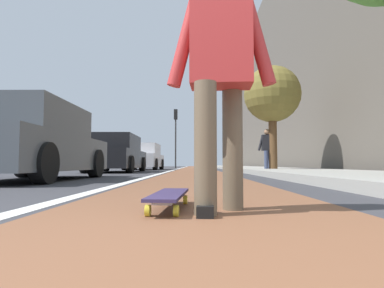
{
  "coord_description": "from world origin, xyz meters",
  "views": [
    {
      "loc": [
        -0.72,
        0.03,
        0.31
      ],
      "look_at": [
        12.18,
        0.16,
        1.13
      ],
      "focal_mm": 30.04,
      "sensor_mm": 36.0,
      "label": 1
    }
  ],
  "objects_px": {
    "skater_person": "(220,69)",
    "parked_car_mid": "(117,154)",
    "parked_car_far": "(144,157)",
    "skateboard": "(169,196)",
    "pedestrian_distant": "(267,148)",
    "street_tree_mid": "(272,95)",
    "traffic_light": "(176,128)",
    "parked_car_near": "(32,144)"
  },
  "relations": [
    {
      "from": "parked_car_near",
      "to": "street_tree_mid",
      "type": "bearing_deg",
      "value": -46.98
    },
    {
      "from": "skateboard",
      "to": "skater_person",
      "type": "bearing_deg",
      "value": -113.3
    },
    {
      "from": "skater_person",
      "to": "pedestrian_distant",
      "type": "distance_m",
      "value": 10.27
    },
    {
      "from": "skater_person",
      "to": "parked_car_mid",
      "type": "distance_m",
      "value": 11.21
    },
    {
      "from": "traffic_light",
      "to": "street_tree_mid",
      "type": "xyz_separation_m",
      "value": [
        -13.36,
        -4.45,
        -0.29
      ]
    },
    {
      "from": "parked_car_far",
      "to": "traffic_light",
      "type": "xyz_separation_m",
      "value": [
        6.9,
        -1.38,
        2.5
      ]
    },
    {
      "from": "parked_car_far",
      "to": "traffic_light",
      "type": "distance_m",
      "value": 7.47
    },
    {
      "from": "parked_car_far",
      "to": "pedestrian_distant",
      "type": "bearing_deg",
      "value": -138.58
    },
    {
      "from": "parked_car_near",
      "to": "parked_car_mid",
      "type": "height_order",
      "value": "parked_car_near"
    },
    {
      "from": "parked_car_near",
      "to": "parked_car_mid",
      "type": "xyz_separation_m",
      "value": [
        6.53,
        -0.07,
        -0.02
      ]
    },
    {
      "from": "parked_car_far",
      "to": "skateboard",
      "type": "bearing_deg",
      "value": -170.33
    },
    {
      "from": "skateboard",
      "to": "parked_car_far",
      "type": "distance_m",
      "value": 16.44
    },
    {
      "from": "skateboard",
      "to": "street_tree_mid",
      "type": "xyz_separation_m",
      "value": [
        9.74,
        -3.08,
        2.82
      ]
    },
    {
      "from": "parked_car_near",
      "to": "traffic_light",
      "type": "bearing_deg",
      "value": -4.98
    },
    {
      "from": "skateboard",
      "to": "street_tree_mid",
      "type": "distance_m",
      "value": 10.59
    },
    {
      "from": "traffic_light",
      "to": "parked_car_near",
      "type": "bearing_deg",
      "value": 175.02
    },
    {
      "from": "skateboard",
      "to": "parked_car_near",
      "type": "xyz_separation_m",
      "value": [
        4.03,
        3.04,
        0.63
      ]
    },
    {
      "from": "parked_car_near",
      "to": "pedestrian_distant",
      "type": "xyz_separation_m",
      "value": [
        5.77,
        -5.92,
        0.21
      ]
    },
    {
      "from": "parked_car_mid",
      "to": "traffic_light",
      "type": "distance_m",
      "value": 12.88
    },
    {
      "from": "parked_car_near",
      "to": "skater_person",
      "type": "bearing_deg",
      "value": -141.02
    },
    {
      "from": "parked_car_mid",
      "to": "traffic_light",
      "type": "relative_size",
      "value": 0.98
    },
    {
      "from": "traffic_light",
      "to": "pedestrian_distant",
      "type": "xyz_separation_m",
      "value": [
        -13.3,
        -4.26,
        -2.27
      ]
    },
    {
      "from": "skateboard",
      "to": "skater_person",
      "type": "height_order",
      "value": "skater_person"
    },
    {
      "from": "skater_person",
      "to": "parked_car_mid",
      "type": "xyz_separation_m",
      "value": [
        10.71,
        3.31,
        -0.23
      ]
    },
    {
      "from": "skater_person",
      "to": "traffic_light",
      "type": "bearing_deg",
      "value": 4.23
    },
    {
      "from": "skater_person",
      "to": "street_tree_mid",
      "type": "xyz_separation_m",
      "value": [
        9.88,
        -2.73,
        1.98
      ]
    },
    {
      "from": "pedestrian_distant",
      "to": "skater_person",
      "type": "bearing_deg",
      "value": 165.68
    },
    {
      "from": "pedestrian_distant",
      "to": "parked_car_mid",
      "type": "bearing_deg",
      "value": 82.56
    },
    {
      "from": "skater_person",
      "to": "street_tree_mid",
      "type": "distance_m",
      "value": 10.44
    },
    {
      "from": "parked_car_mid",
      "to": "pedestrian_distant",
      "type": "distance_m",
      "value": 5.91
    },
    {
      "from": "skater_person",
      "to": "street_tree_mid",
      "type": "height_order",
      "value": "street_tree_mid"
    },
    {
      "from": "traffic_light",
      "to": "pedestrian_distant",
      "type": "height_order",
      "value": "traffic_light"
    },
    {
      "from": "parked_car_far",
      "to": "skater_person",
      "type": "bearing_deg",
      "value": -169.24
    },
    {
      "from": "skateboard",
      "to": "pedestrian_distant",
      "type": "height_order",
      "value": "pedestrian_distant"
    },
    {
      "from": "parked_car_far",
      "to": "street_tree_mid",
      "type": "xyz_separation_m",
      "value": [
        -6.46,
        -5.84,
        2.21
      ]
    },
    {
      "from": "parked_car_mid",
      "to": "parked_car_far",
      "type": "relative_size",
      "value": 1.08
    },
    {
      "from": "parked_car_near",
      "to": "street_tree_mid",
      "type": "xyz_separation_m",
      "value": [
        5.71,
        -6.12,
        2.2
      ]
    },
    {
      "from": "skateboard",
      "to": "traffic_light",
      "type": "distance_m",
      "value": 23.35
    },
    {
      "from": "parked_car_mid",
      "to": "street_tree_mid",
      "type": "height_order",
      "value": "street_tree_mid"
    },
    {
      "from": "parked_car_mid",
      "to": "traffic_light",
      "type": "bearing_deg",
      "value": -7.24
    },
    {
      "from": "skater_person",
      "to": "parked_car_far",
      "type": "xyz_separation_m",
      "value": [
        16.34,
        3.1,
        -0.23
      ]
    },
    {
      "from": "parked_car_mid",
      "to": "traffic_light",
      "type": "xyz_separation_m",
      "value": [
        12.54,
        -1.59,
        2.5
      ]
    }
  ]
}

